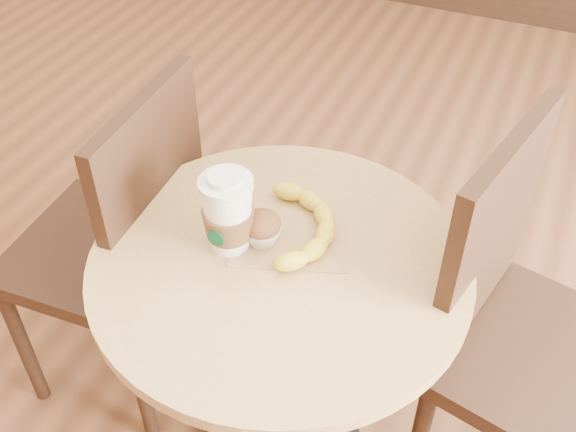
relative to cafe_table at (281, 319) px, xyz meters
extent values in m
cylinder|color=black|center=(0.00, 0.00, -0.18)|extent=(0.07, 0.07, 0.72)
cylinder|color=tan|center=(0.00, 0.00, 0.18)|extent=(0.78, 0.78, 0.03)
cube|color=black|center=(-0.54, 0.07, -0.07)|extent=(0.45, 0.45, 0.04)
cylinder|color=black|center=(-0.74, 0.25, -0.32)|extent=(0.04, 0.04, 0.49)
cylinder|color=black|center=(-0.72, -0.12, -0.32)|extent=(0.04, 0.04, 0.49)
cylinder|color=black|center=(-0.37, 0.27, -0.32)|extent=(0.04, 0.04, 0.49)
cylinder|color=black|center=(-0.35, -0.10, -0.32)|extent=(0.04, 0.04, 0.49)
cube|color=black|center=(-0.35, 0.08, 0.20)|extent=(0.05, 0.41, 0.45)
cube|color=black|center=(0.57, 0.16, -0.05)|extent=(0.54, 0.54, 0.04)
cylinder|color=black|center=(0.43, 0.39, -0.31)|extent=(0.04, 0.04, 0.51)
cube|color=black|center=(0.38, 0.20, 0.23)|extent=(0.13, 0.42, 0.47)
cube|color=#A57D4F|center=(0.00, 0.06, 0.19)|extent=(0.29, 0.25, 0.00)
cylinder|color=silver|center=(-0.11, -0.01, 0.35)|extent=(0.11, 0.11, 0.01)
cylinder|color=silver|center=(-0.11, -0.01, 0.37)|extent=(0.07, 0.07, 0.01)
cylinder|color=#074928|center=(-0.11, -0.06, 0.25)|extent=(0.04, 0.00, 0.04)
ellipsoid|color=brown|center=(-0.05, 0.03, 0.24)|extent=(0.08, 0.08, 0.05)
ellipsoid|color=#F2E2C2|center=(-0.05, 0.03, 0.26)|extent=(0.03, 0.03, 0.02)
camera|label=1|loc=(0.40, -0.87, 1.15)|focal=42.00mm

